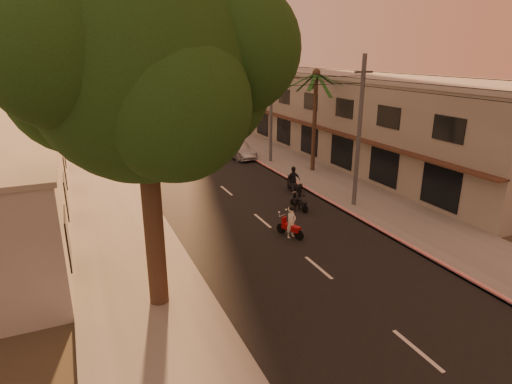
% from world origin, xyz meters
% --- Properties ---
extents(ground, '(160.00, 160.00, 0.00)m').
position_xyz_m(ground, '(0.00, 0.00, 0.00)').
color(ground, '#383023').
rests_on(ground, ground).
extents(road, '(10.00, 140.00, 0.02)m').
position_xyz_m(road, '(0.00, 20.00, 0.01)').
color(road, black).
rests_on(road, ground).
extents(sidewalk_right, '(5.00, 140.00, 0.12)m').
position_xyz_m(sidewalk_right, '(7.50, 20.00, 0.06)').
color(sidewalk_right, slate).
rests_on(sidewalk_right, ground).
extents(sidewalk_left, '(5.00, 140.00, 0.12)m').
position_xyz_m(sidewalk_left, '(-7.50, 20.00, 0.06)').
color(sidewalk_left, slate).
rests_on(sidewalk_left, ground).
extents(curb_stripe, '(0.20, 60.00, 0.20)m').
position_xyz_m(curb_stripe, '(5.10, 15.00, 0.10)').
color(curb_stripe, red).
rests_on(curb_stripe, ground).
extents(shophouse_row, '(8.80, 34.20, 7.30)m').
position_xyz_m(shophouse_row, '(13.95, 18.00, 3.65)').
color(shophouse_row, gray).
rests_on(shophouse_row, ground).
extents(distant_tower, '(12.10, 12.10, 28.00)m').
position_xyz_m(distant_tower, '(16.00, 56.00, 14.00)').
color(distant_tower, '#B7B5B2').
rests_on(distant_tower, ground).
extents(broadleaf_tree, '(9.60, 8.70, 12.10)m').
position_xyz_m(broadleaf_tree, '(-6.61, 2.14, 8.48)').
color(broadleaf_tree, black).
rests_on(broadleaf_tree, ground).
extents(palm_tree, '(5.00, 5.00, 8.20)m').
position_xyz_m(palm_tree, '(8.00, 16.00, 7.15)').
color(palm_tree, black).
rests_on(palm_tree, ground).
extents(utility_poles, '(1.20, 48.26, 9.00)m').
position_xyz_m(utility_poles, '(6.20, 20.00, 6.54)').
color(utility_poles, '#38383A').
rests_on(utility_poles, ground).
extents(filler_right, '(8.00, 14.00, 6.00)m').
position_xyz_m(filler_right, '(14.00, 45.00, 3.00)').
color(filler_right, '#A59E95').
rests_on(filler_right, ground).
extents(filler_left_near, '(8.00, 14.00, 4.40)m').
position_xyz_m(filler_left_near, '(-14.00, 34.00, 2.20)').
color(filler_left_near, '#A59E95').
rests_on(filler_left_near, ground).
extents(filler_left_far, '(8.00, 14.00, 7.00)m').
position_xyz_m(filler_left_far, '(-14.00, 52.00, 3.50)').
color(filler_left_far, '#A59E95').
rests_on(filler_left_far, ground).
extents(scooter_red, '(0.96, 1.69, 1.74)m').
position_xyz_m(scooter_red, '(0.43, 5.42, 0.78)').
color(scooter_red, black).
rests_on(scooter_red, ground).
extents(scooter_mid_a, '(0.91, 1.72, 1.69)m').
position_xyz_m(scooter_mid_a, '(2.75, 8.66, 0.77)').
color(scooter_mid_a, black).
rests_on(scooter_mid_a, ground).
extents(scooter_mid_b, '(1.11, 1.83, 1.81)m').
position_xyz_m(scooter_mid_b, '(4.04, 11.93, 0.81)').
color(scooter_mid_b, black).
rests_on(scooter_mid_b, ground).
extents(scooter_far_a, '(1.03, 1.96, 1.93)m').
position_xyz_m(scooter_far_a, '(2.07, 22.05, 0.87)').
color(scooter_far_a, black).
rests_on(scooter_far_a, ground).
extents(parked_car, '(2.63, 4.79, 1.45)m').
position_xyz_m(parked_car, '(4.19, 22.55, 0.73)').
color(parked_car, '#93959A').
rests_on(parked_car, ground).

